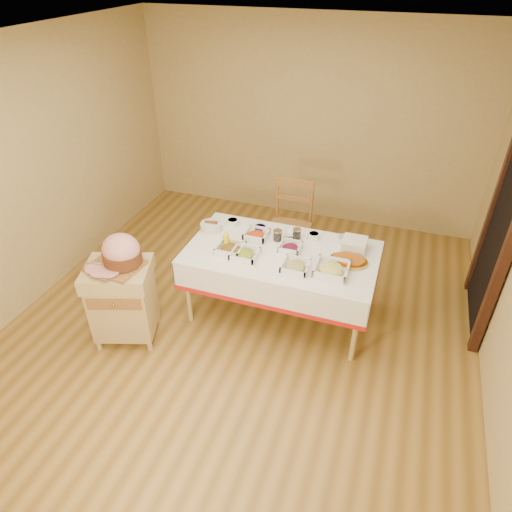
# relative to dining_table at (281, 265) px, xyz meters

# --- Properties ---
(room_shell) EXTENTS (5.00, 5.00, 5.00)m
(room_shell) POSITION_rel_dining_table_xyz_m (-0.30, -0.30, 0.70)
(room_shell) COLOR olive
(room_shell) RESTS_ON ground
(doorway) EXTENTS (0.09, 1.10, 2.20)m
(doorway) POSITION_rel_dining_table_xyz_m (1.90, 0.60, 0.51)
(doorway) COLOR black
(doorway) RESTS_ON ground
(dining_table) EXTENTS (1.82, 1.02, 0.76)m
(dining_table) POSITION_rel_dining_table_xyz_m (0.00, 0.00, 0.00)
(dining_table) COLOR tan
(dining_table) RESTS_ON ground
(butcher_cart) EXTENTS (0.70, 0.64, 0.82)m
(butcher_cart) POSITION_rel_dining_table_xyz_m (-1.29, -0.82, -0.13)
(butcher_cart) COLOR tan
(butcher_cart) RESTS_ON ground
(dining_chair) EXTENTS (0.48, 0.46, 1.04)m
(dining_chair) POSITION_rel_dining_table_xyz_m (-0.15, 0.87, -0.06)
(dining_chair) COLOR olive
(dining_chair) RESTS_ON ground
(ham_on_board) EXTENTS (0.48, 0.46, 0.32)m
(ham_on_board) POSITION_rel_dining_table_xyz_m (-1.24, -0.78, 0.36)
(ham_on_board) COLOR olive
(ham_on_board) RESTS_ON butcher_cart
(serving_dish_a) EXTENTS (0.25, 0.25, 0.11)m
(serving_dish_a) POSITION_rel_dining_table_xyz_m (-0.46, -0.17, 0.20)
(serving_dish_a) COLOR white
(serving_dish_a) RESTS_ON dining_table
(serving_dish_b) EXTENTS (0.24, 0.24, 0.10)m
(serving_dish_b) POSITION_rel_dining_table_xyz_m (-0.30, -0.21, 0.19)
(serving_dish_b) COLOR white
(serving_dish_b) RESTS_ON dining_table
(serving_dish_c) EXTENTS (0.24, 0.24, 0.10)m
(serving_dish_c) POSITION_rel_dining_table_xyz_m (0.20, -0.24, 0.19)
(serving_dish_c) COLOR white
(serving_dish_c) RESTS_ON dining_table
(serving_dish_d) EXTENTS (0.30, 0.30, 0.11)m
(serving_dish_d) POSITION_rel_dining_table_xyz_m (0.52, -0.18, 0.20)
(serving_dish_d) COLOR white
(serving_dish_d) RESTS_ON dining_table
(serving_dish_e) EXTENTS (0.24, 0.23, 0.11)m
(serving_dish_e) POSITION_rel_dining_table_xyz_m (-0.31, 0.16, 0.20)
(serving_dish_e) COLOR white
(serving_dish_e) RESTS_ON dining_table
(serving_dish_f) EXTENTS (0.21, 0.20, 0.10)m
(serving_dish_f) POSITION_rel_dining_table_xyz_m (0.07, 0.05, 0.19)
(serving_dish_f) COLOR white
(serving_dish_f) RESTS_ON dining_table
(small_bowl_left) EXTENTS (0.13, 0.13, 0.06)m
(small_bowl_left) POSITION_rel_dining_table_xyz_m (-0.63, 0.33, 0.19)
(small_bowl_left) COLOR white
(small_bowl_left) RESTS_ON dining_table
(small_bowl_mid) EXTENTS (0.12, 0.12, 0.05)m
(small_bowl_mid) POSITION_rel_dining_table_xyz_m (-0.32, 0.30, 0.19)
(small_bowl_mid) COLOR #1C1F51
(small_bowl_mid) RESTS_ON dining_table
(small_bowl_right) EXTENTS (0.12, 0.12, 0.06)m
(small_bowl_right) POSITION_rel_dining_table_xyz_m (0.24, 0.33, 0.20)
(small_bowl_right) COLOR white
(small_bowl_right) RESTS_ON dining_table
(bowl_white_imported) EXTENTS (0.19, 0.19, 0.04)m
(bowl_white_imported) POSITION_rel_dining_table_xyz_m (0.01, 0.32, 0.18)
(bowl_white_imported) COLOR white
(bowl_white_imported) RESTS_ON dining_table
(bowl_small_imported) EXTENTS (0.22, 0.22, 0.05)m
(bowl_small_imported) POSITION_rel_dining_table_xyz_m (0.55, 0.37, 0.19)
(bowl_small_imported) COLOR white
(bowl_small_imported) RESTS_ON dining_table
(preserve_jar_left) EXTENTS (0.09, 0.09, 0.11)m
(preserve_jar_left) POSITION_rel_dining_table_xyz_m (-0.10, 0.18, 0.21)
(preserve_jar_left) COLOR silver
(preserve_jar_left) RESTS_ON dining_table
(preserve_jar_right) EXTENTS (0.08, 0.08, 0.11)m
(preserve_jar_right) POSITION_rel_dining_table_xyz_m (0.07, 0.28, 0.21)
(preserve_jar_right) COLOR silver
(preserve_jar_right) RESTS_ON dining_table
(mustard_bottle) EXTENTS (0.06, 0.06, 0.17)m
(mustard_bottle) POSITION_rel_dining_table_xyz_m (-0.53, -0.09, 0.24)
(mustard_bottle) COLOR yellow
(mustard_bottle) RESTS_ON dining_table
(bread_basket) EXTENTS (0.22, 0.22, 0.10)m
(bread_basket) POSITION_rel_dining_table_xyz_m (-0.80, 0.15, 0.20)
(bread_basket) COLOR silver
(bread_basket) RESTS_ON dining_table
(plate_stack) EXTENTS (0.22, 0.22, 0.11)m
(plate_stack) POSITION_rel_dining_table_xyz_m (0.65, 0.26, 0.22)
(plate_stack) COLOR white
(plate_stack) RESTS_ON dining_table
(brass_platter) EXTENTS (0.35, 0.25, 0.05)m
(brass_platter) POSITION_rel_dining_table_xyz_m (0.64, 0.03, 0.18)
(brass_platter) COLOR #B49432
(brass_platter) RESTS_ON dining_table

